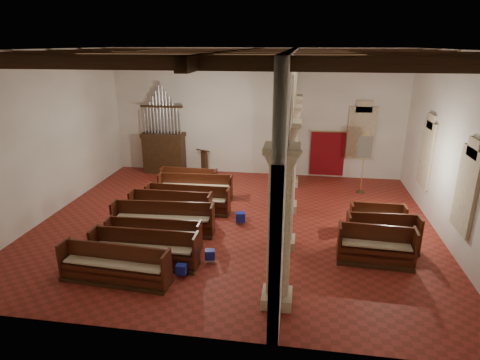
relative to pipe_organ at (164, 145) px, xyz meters
name	(u,v)px	position (x,y,z in m)	size (l,w,h in m)	color
floor	(235,223)	(4.50, -5.50, -1.37)	(14.00, 14.00, 0.00)	maroon
ceiling	(235,49)	(4.50, -5.50, 4.63)	(14.00, 14.00, 0.00)	black
wall_back	(255,113)	(4.50, 0.50, 1.63)	(14.00, 0.02, 6.00)	white
wall_front	(186,213)	(4.50, -11.50, 1.63)	(14.00, 0.02, 6.00)	white
wall_left	(45,136)	(-2.50, -5.50, 1.63)	(0.02, 12.00, 6.00)	white
wall_right	(455,150)	(11.50, -5.50, 1.63)	(0.02, 12.00, 6.00)	white
ceiling_beams	(235,55)	(4.50, -5.50, 4.45)	(13.80, 11.80, 0.30)	#3B2713
arcade	(289,128)	(6.30, -5.50, 2.19)	(0.90, 11.90, 6.00)	beige
window_right_a	(468,191)	(11.48, -7.00, 0.83)	(0.03, 1.00, 2.20)	#337457
window_right_b	(427,154)	(11.48, -3.00, 0.83)	(0.03, 1.00, 2.20)	#337457
window_back	(361,133)	(9.50, 0.48, 0.83)	(1.00, 0.03, 2.20)	#337457
pipe_organ	(164,145)	(0.00, 0.00, 0.00)	(2.10, 0.85, 4.40)	#3B2713
lectern	(204,163)	(2.04, -0.01, -0.83)	(0.65, 0.70, 1.31)	black
dossal_curtain	(327,154)	(8.00, 0.42, -0.21)	(1.80, 0.07, 2.17)	maroon
processional_banner	(362,174)	(9.40, -1.52, -0.53)	(0.62, 0.79, 2.71)	#3B2713
hymnal_box_a	(181,269)	(3.59, -9.20, -1.13)	(0.28, 0.22, 0.28)	navy
hymnal_box_b	(210,254)	(4.20, -8.29, -1.13)	(0.29, 0.23, 0.29)	navy
hymnal_box_c	(241,217)	(4.70, -5.53, -1.10)	(0.34, 0.27, 0.34)	#16429B
tube_heater_a	(120,268)	(1.82, -9.29, -1.21)	(0.11, 0.11, 1.09)	silver
tube_heater_b	(148,272)	(2.68, -9.37, -1.21)	(0.10, 0.10, 1.01)	white
nave_pew_0	(115,270)	(1.88, -9.70, -1.03)	(3.11, 0.89, 1.05)	#3B2713
nave_pew_1	(145,254)	(2.36, -8.74, -1.02)	(3.16, 0.74, 1.07)	#3B2713
nave_pew_2	(154,239)	(2.27, -7.74, -1.06)	(3.02, 0.74, 0.96)	#3B2713
nave_pew_3	(164,224)	(2.22, -6.68, -1.01)	(3.49, 0.97, 1.11)	#3B2713
nave_pew_4	(171,212)	(2.16, -5.68, -1.00)	(2.98, 0.78, 1.12)	#3B2713
nave_pew_5	(188,204)	(2.54, -4.76, -1.03)	(3.24, 0.72, 1.05)	#3B2713
nave_pew_6	(196,190)	(2.43, -3.22, -1.04)	(3.13, 0.83, 1.00)	#3B2713
nave_pew_7	(189,183)	(1.91, -2.42, -1.04)	(2.51, 0.70, 0.99)	#3B2713
aisle_pew_0	(375,251)	(9.03, -7.60, -0.98)	(2.22, 0.88, 1.15)	#3B2713
aisle_pew_1	(382,238)	(9.38, -6.70, -0.98)	(2.23, 0.86, 1.15)	#3B2713
aisle_pew_2	(377,223)	(9.41, -5.54, -1.02)	(1.80, 0.70, 1.04)	#3B2713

